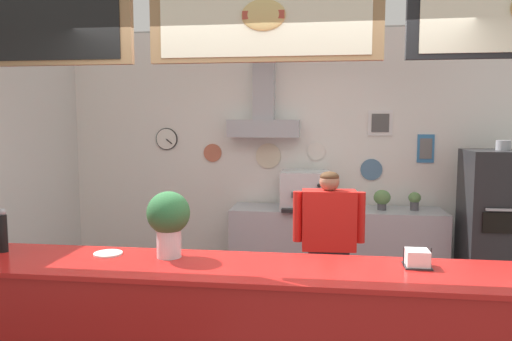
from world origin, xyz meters
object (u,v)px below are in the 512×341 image
(potted_rosemary, at_px, (382,198))
(napkin_holder, at_px, (417,259))
(basil_vase, at_px, (169,220))
(pepper_grinder, at_px, (3,231))
(shop_worker, at_px, (328,252))
(potted_oregano, at_px, (415,200))
(potted_sage, at_px, (332,197))
(condiment_plate, at_px, (108,254))
(espresso_machine, at_px, (305,190))
(pizza_oven, at_px, (499,229))

(potted_rosemary, height_order, napkin_holder, potted_rosemary)
(potted_rosemary, xyz_separation_m, basil_vase, (-1.64, -2.46, 0.22))
(napkin_holder, xyz_separation_m, pepper_grinder, (-2.69, -0.02, 0.10))
(shop_worker, xyz_separation_m, potted_rosemary, (0.60, 1.30, 0.27))
(potted_oregano, bearing_deg, potted_rosemary, -176.95)
(potted_sage, distance_m, condiment_plate, 2.92)
(shop_worker, relative_size, pepper_grinder, 4.95)
(potted_oregano, xyz_separation_m, napkin_holder, (-0.43, -2.48, 0.03))
(espresso_machine, xyz_separation_m, potted_rosemary, (0.84, 0.02, -0.08))
(pizza_oven, relative_size, potted_sage, 7.12)
(pepper_grinder, distance_m, condiment_plate, 0.74)
(potted_rosemary, bearing_deg, pizza_oven, -14.70)
(potted_sage, bearing_deg, espresso_machine, -168.29)
(condiment_plate, bearing_deg, napkin_holder, -0.29)
(pepper_grinder, relative_size, condiment_plate, 1.59)
(condiment_plate, bearing_deg, basil_vase, -0.64)
(pepper_grinder, bearing_deg, potted_rosemary, 41.83)
(potted_oregano, bearing_deg, condiment_plate, -134.24)
(shop_worker, bearing_deg, pepper_grinder, 25.74)
(potted_oregano, distance_m, basil_vase, 3.18)
(pizza_oven, relative_size, shop_worker, 1.16)
(potted_oregano, height_order, basil_vase, basil_vase)
(potted_oregano, height_order, pepper_grinder, pepper_grinder)
(potted_rosemary, bearing_deg, basil_vase, -123.68)
(espresso_machine, xyz_separation_m, potted_oregano, (1.19, 0.04, -0.09))
(shop_worker, distance_m, potted_oregano, 1.64)
(potted_rosemary, relative_size, pepper_grinder, 0.74)
(napkin_holder, distance_m, pepper_grinder, 2.69)
(pizza_oven, height_order, potted_oregano, pizza_oven)
(pizza_oven, xyz_separation_m, shop_worker, (-1.72, -1.00, -0.03))
(potted_rosemary, distance_m, condiment_plate, 3.20)
(potted_rosemary, height_order, pepper_grinder, pepper_grinder)
(potted_oregano, relative_size, pepper_grinder, 0.67)
(condiment_plate, bearing_deg, pizza_oven, 34.10)
(shop_worker, height_order, potted_oregano, shop_worker)
(espresso_machine, bearing_deg, condiment_plate, -116.49)
(pizza_oven, relative_size, napkin_holder, 10.20)
(pepper_grinder, bearing_deg, potted_sage, 48.50)
(napkin_holder, distance_m, basil_vase, 1.56)
(pizza_oven, xyz_separation_m, potted_rosemary, (-1.13, 0.30, 0.24))
(potted_rosemary, xyz_separation_m, pepper_grinder, (-2.78, -2.49, 0.12))
(espresso_machine, xyz_separation_m, pepper_grinder, (-1.93, -2.46, 0.04))
(espresso_machine, distance_m, potted_sage, 0.32)
(potted_sage, bearing_deg, shop_worker, -92.39)
(pizza_oven, relative_size, pepper_grinder, 5.73)
(potted_rosemary, height_order, potted_oregano, potted_rosemary)
(pizza_oven, xyz_separation_m, basil_vase, (-2.76, -2.16, 0.46))
(potted_rosemary, bearing_deg, espresso_machine, -178.51)
(potted_rosemary, height_order, basil_vase, basil_vase)
(pepper_grinder, height_order, basil_vase, basil_vase)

